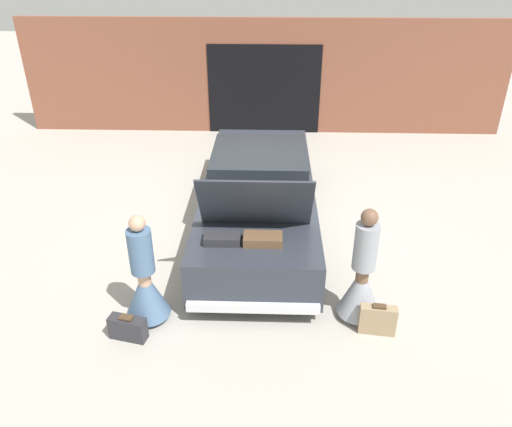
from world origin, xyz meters
TOP-DOWN VIEW (x-y plane):
  - ground_plane at (0.00, 0.00)m, footprint 40.00×40.00m
  - garage_wall_back at (0.00, 4.87)m, footprint 12.00×0.14m
  - car at (-0.00, 0.02)m, footprint 1.86×5.15m
  - person_left at (-1.40, -2.48)m, footprint 0.58×0.58m
  - person_right at (1.40, -2.36)m, footprint 0.57×0.57m
  - suitcase_beside_left_person at (-1.57, -2.87)m, footprint 0.50×0.27m
  - suitcase_beside_right_person at (1.59, -2.67)m, footprint 0.48×0.19m

SIDE VIEW (x-z plane):
  - ground_plane at x=0.00m, z-range 0.00..0.00m
  - suitcase_beside_left_person at x=-1.57m, z-range -0.01..0.33m
  - suitcase_beside_right_person at x=1.59m, z-range -0.01..0.42m
  - person_left at x=-1.40m, z-range -0.23..1.34m
  - person_right at x=1.40m, z-range -0.23..1.40m
  - car at x=0.00m, z-range -0.30..1.49m
  - garage_wall_back at x=0.00m, z-range -0.01..2.79m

